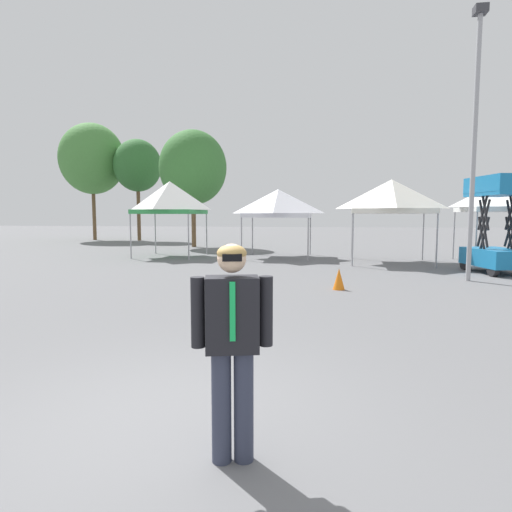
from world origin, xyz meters
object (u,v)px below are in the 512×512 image
at_px(canopy_tent_behind_left, 504,195).
at_px(tree_behind_tents_center, 193,168).
at_px(light_pole_near_lift, 475,128).
at_px(canopy_tent_far_left, 170,198).
at_px(canopy_tent_far_right, 278,203).
at_px(scissor_lift, 496,243).
at_px(tree_behind_tents_right, 137,166).
at_px(tree_behind_tents_left, 92,159).
at_px(traffic_cone_lot_center, 339,279).
at_px(canopy_tent_behind_center, 391,197).
at_px(person_foreground, 232,337).

distance_m(canopy_tent_behind_left, tree_behind_tents_center, 17.10).
height_order(light_pole_near_lift, tree_behind_tents_center, light_pole_near_lift).
xyz_separation_m(canopy_tent_far_left, canopy_tent_behind_left, (14.69, -0.72, -0.02)).
distance_m(canopy_tent_far_right, scissor_lift, 9.32).
bearing_deg(canopy_tent_behind_left, tree_behind_tents_right, 149.24).
bearing_deg(canopy_tent_far_left, tree_behind_tents_left, 131.39).
relative_size(tree_behind_tents_center, traffic_cone_lot_center, 12.57).
distance_m(canopy_tent_behind_center, canopy_tent_behind_left, 4.61).
xyz_separation_m(canopy_tent_far_left, scissor_lift, (13.25, -4.06, -1.79)).
xyz_separation_m(canopy_tent_behind_left, person_foreground, (-8.10, -15.94, -1.79)).
xyz_separation_m(canopy_tent_behind_left, tree_behind_tents_right, (-21.76, 12.95, 3.03)).
height_order(scissor_lift, tree_behind_tents_left, tree_behind_tents_left).
height_order(person_foreground, tree_behind_tents_left, tree_behind_tents_left).
bearing_deg(canopy_tent_far_right, canopy_tent_behind_left, -6.76).
xyz_separation_m(light_pole_near_lift, tree_behind_tents_left, (-22.74, 18.60, 1.91)).
bearing_deg(canopy_tent_behind_center, tree_behind_tents_left, 146.82).
relative_size(person_foreground, tree_behind_tents_right, 0.23).
xyz_separation_m(canopy_tent_far_left, canopy_tent_far_right, (5.20, 0.40, -0.29)).
height_order(canopy_tent_far_left, tree_behind_tents_right, tree_behind_tents_right).
bearing_deg(traffic_cone_lot_center, light_pole_near_lift, 28.92).
bearing_deg(tree_behind_tents_center, tree_behind_tents_left, 148.79).
bearing_deg(canopy_tent_far_right, canopy_tent_behind_center, -19.22).
bearing_deg(light_pole_near_lift, canopy_tent_far_right, 135.11).
bearing_deg(person_foreground, tree_behind_tents_left, 121.12).
relative_size(scissor_lift, tree_behind_tents_center, 0.46).
relative_size(canopy_tent_far_left, canopy_tent_far_right, 1.13).
distance_m(person_foreground, tree_behind_tents_left, 34.50).
xyz_separation_m(light_pole_near_lift, tree_behind_tents_right, (-18.79, 18.32, 1.27)).
xyz_separation_m(canopy_tent_far_left, tree_behind_tents_left, (-11.02, 12.50, 3.64)).
xyz_separation_m(canopy_tent_behind_center, tree_behind_tents_right, (-17.19, 13.54, 3.08)).
height_order(canopy_tent_behind_center, tree_behind_tents_left, tree_behind_tents_left).
distance_m(canopy_tent_behind_left, tree_behind_tents_left, 29.14).
height_order(person_foreground, tree_behind_tents_right, tree_behind_tents_right).
distance_m(canopy_tent_far_right, canopy_tent_behind_left, 9.56).
bearing_deg(canopy_tent_far_right, scissor_lift, -28.99).
relative_size(canopy_tent_behind_center, light_pole_near_lift, 0.43).
distance_m(tree_behind_tents_right, tree_behind_tents_left, 4.00).
xyz_separation_m(person_foreground, tree_behind_tents_left, (-17.60, 29.16, 5.45)).
bearing_deg(tree_behind_tents_right, scissor_lift, -38.71).
bearing_deg(tree_behind_tents_right, tree_behind_tents_center, -43.26).
relative_size(canopy_tent_behind_center, traffic_cone_lot_center, 6.01).
bearing_deg(person_foreground, tree_behind_tents_center, 107.75).
bearing_deg(scissor_lift, tree_behind_tents_center, 143.55).
bearing_deg(light_pole_near_lift, person_foreground, -115.91).
distance_m(scissor_lift, light_pole_near_lift, 4.35).
distance_m(person_foreground, traffic_cone_lot_center, 8.48).
bearing_deg(tree_behind_tents_center, canopy_tent_far_right, -44.65).
bearing_deg(canopy_tent_behind_left, tree_behind_tents_center, 155.59).
height_order(tree_behind_tents_right, traffic_cone_lot_center, tree_behind_tents_right).
relative_size(scissor_lift, tree_behind_tents_left, 0.36).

